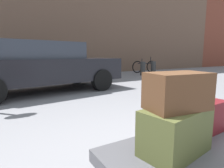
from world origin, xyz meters
TOP-DOWN VIEW (x-y plane):
  - building_facade_side at (14.00, 9.70)m, footprint 12.00×1.00m
  - luggage_cart at (0.00, 0.00)m, footprint 1.38×0.79m
  - duffel_bag_olive_center at (-0.16, 0.02)m, footprint 0.57×0.38m
  - duffel_bag_maroon_front_right at (0.33, 0.20)m, footprint 0.55×0.37m
  - duffel_bag_brown_topmost_pile at (-0.16, 0.02)m, footprint 0.47×0.32m
  - parked_car at (-0.22, 4.73)m, footprint 4.48×2.32m
  - bicycle_leaning at (6.32, 7.90)m, footprint 1.76×0.20m
  - bollard_kerb_near at (2.33, 6.76)m, footprint 0.27×0.27m
  - bollard_kerb_mid at (3.60, 6.76)m, footprint 0.27×0.27m
  - bollard_kerb_far at (5.22, 6.76)m, footprint 0.27×0.27m
  - bollard_corner at (5.96, 6.76)m, footprint 0.27×0.27m

SIDE VIEW (x-z plane):
  - luggage_cart at x=0.00m, z-range 0.10..0.44m
  - bollard_kerb_near at x=2.33m, z-range 0.00..0.72m
  - bollard_kerb_mid at x=3.60m, z-range 0.00..0.72m
  - bollard_kerb_far at x=5.22m, z-range 0.00..0.72m
  - bollard_corner at x=5.96m, z-range 0.00..0.72m
  - bicycle_leaning at x=6.32m, z-range -0.11..0.85m
  - duffel_bag_maroon_front_right at x=0.33m, z-range 0.34..0.64m
  - duffel_bag_olive_center at x=-0.16m, z-range 0.34..0.68m
  - parked_car at x=-0.22m, z-range 0.05..1.47m
  - duffel_bag_brown_topmost_pile at x=-0.16m, z-range 0.68..0.94m
  - building_facade_side at x=14.00m, z-range 0.00..8.92m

